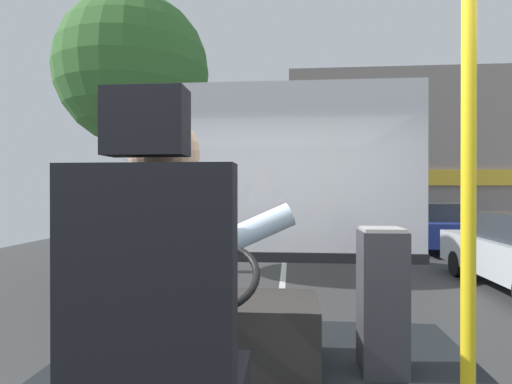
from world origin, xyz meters
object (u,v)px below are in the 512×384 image
driver_seat (159,357)px  fare_box (382,300)px  bus_driver (169,279)px  handrail_pole (469,178)px  parked_car_blue (433,225)px  steering_console (227,329)px

driver_seat → fare_box: (0.91, 1.27, -0.15)m
bus_driver → handrail_pole: size_ratio=0.37×
bus_driver → handrail_pole: 0.99m
fare_box → driver_seat: bearing=-125.7°
bus_driver → parked_car_blue: (4.80, 11.96, -0.82)m
steering_console → bus_driver: bearing=-90.0°
handrail_pole → fare_box: handrail_pole is taller
bus_driver → parked_car_blue: bus_driver is taller
driver_seat → steering_console: bearing=90.0°
driver_seat → handrail_pole: bearing=8.9°
bus_driver → handrail_pole: handrail_pole is taller
handrail_pole → parked_car_blue: size_ratio=0.52×
bus_driver → steering_console: bus_driver is taller
driver_seat → fare_box: size_ratio=1.58×
driver_seat → bus_driver: size_ratio=1.62×
steering_console → parked_car_blue: steering_console is taller
steering_console → fare_box: (0.91, -0.01, 0.20)m
driver_seat → bus_driver: (-0.00, 0.11, 0.21)m
driver_seat → handrail_pole: (0.93, 0.15, 0.53)m
bus_driver → handrail_pole: bearing=2.4°
driver_seat → handrail_pole: size_ratio=0.61×
bus_driver → handrail_pole: (0.93, 0.04, 0.32)m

